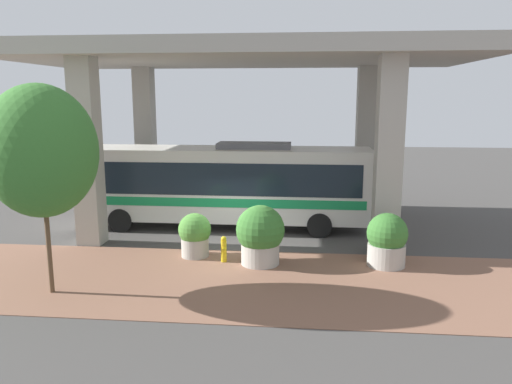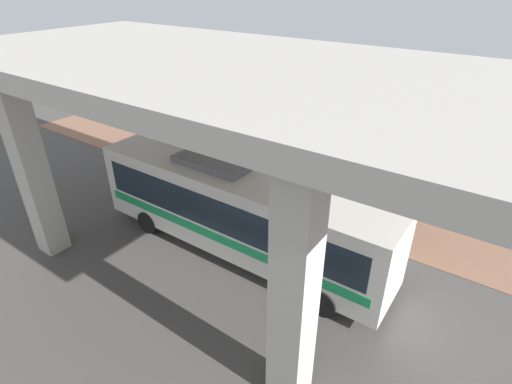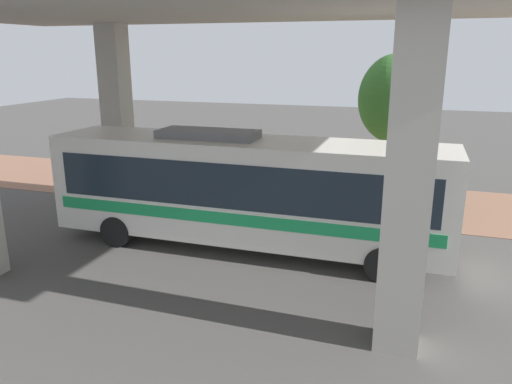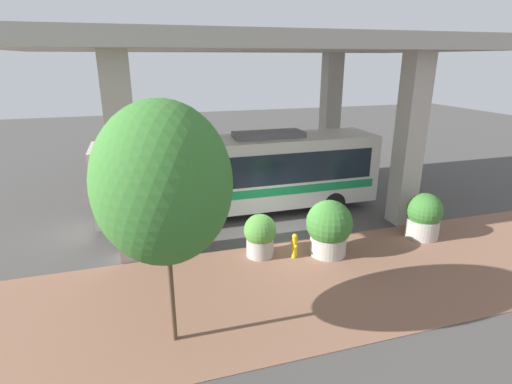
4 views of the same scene
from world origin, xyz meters
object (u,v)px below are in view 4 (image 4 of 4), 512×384
Objects in this scene: planter_back at (329,228)px; street_tree_near at (163,184)px; planter_middle at (424,216)px; bus at (242,171)px; planter_front at (260,235)px; fire_hydrant at (294,246)px.

planter_back is 0.34× the size of street_tree_near.
planter_back reaches higher than planter_middle.
street_tree_near reaches higher than bus.
street_tree_near is at bearing 153.43° from bus.
bus is at bearing -6.60° from planter_front.
planter_back is at bearing 93.02° from planter_middle.
planter_middle is at bearing -71.76° from street_tree_near.
bus reaches higher than planter_middle.
fire_hydrant is at bearing -55.07° from street_tree_near.
bus reaches higher than fire_hydrant.
planter_middle reaches higher than fire_hydrant.
bus is 13.28× the size of fire_hydrant.
street_tree_near reaches higher than fire_hydrant.
street_tree_near is at bearing 137.04° from planter_front.
planter_front is at bearing 173.40° from bus.
street_tree_near reaches higher than planter_middle.
planter_front reaches higher than fire_hydrant.
planter_back is (-0.09, -1.26, 0.56)m from fire_hydrant.
bus is 7.78× the size of planter_front.
bus is 4.30m from planter_front.
fire_hydrant is 0.15× the size of street_tree_near.
fire_hydrant is 6.60m from street_tree_near.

